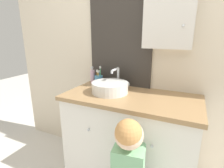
% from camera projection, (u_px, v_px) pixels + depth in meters
% --- Properties ---
extents(wall_back, '(3.20, 0.18, 2.50)m').
position_uv_depth(wall_back, '(143.00, 47.00, 1.68)').
color(wall_back, beige).
rests_on(wall_back, ground_plane).
extents(vanity_counter, '(1.16, 0.59, 0.88)m').
position_uv_depth(vanity_counter, '(129.00, 140.00, 1.64)').
color(vanity_counter, silver).
rests_on(vanity_counter, ground_plane).
extents(sink_basin, '(0.33, 0.39, 0.20)m').
position_uv_depth(sink_basin, '(110.00, 87.00, 1.59)').
color(sink_basin, silver).
rests_on(sink_basin, vanity_counter).
extents(toothbrush_holder, '(0.08, 0.08, 0.20)m').
position_uv_depth(toothbrush_holder, '(99.00, 80.00, 1.82)').
color(toothbrush_holder, '#4C93C6').
rests_on(toothbrush_holder, vanity_counter).
extents(soap_dispenser, '(0.05, 0.05, 0.18)m').
position_uv_depth(soap_dispenser, '(93.00, 76.00, 1.88)').
color(soap_dispenser, '#CCA3BC').
rests_on(soap_dispenser, vanity_counter).
extents(child_figure, '(0.22, 0.45, 0.91)m').
position_uv_depth(child_figure, '(128.00, 166.00, 1.15)').
color(child_figure, slate).
rests_on(child_figure, ground_plane).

